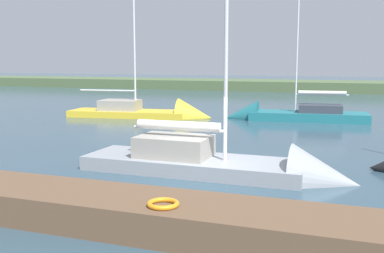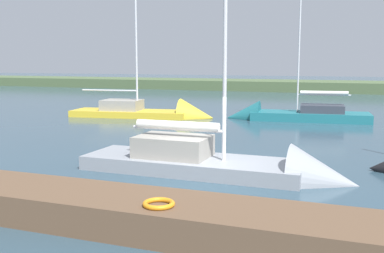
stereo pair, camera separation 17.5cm
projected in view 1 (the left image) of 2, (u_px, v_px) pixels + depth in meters
The scene contains 7 objects.
ground_plane at pixel (212, 177), 14.23m from camera, with size 200.00×200.00×0.00m, color #2D4756.
far_shoreline at pixel (320, 91), 55.09m from camera, with size 180.00×8.00×2.40m, color #4C603D.
dock_pier at pixel (147, 214), 9.78m from camera, with size 24.62×1.92×0.71m, color brown.
life_ring_buoy at pixel (163, 204), 9.18m from camera, with size 0.66×0.66×0.10m, color orange.
sailboat_inner_slip at pixel (236, 171), 14.49m from camera, with size 8.84×2.29×11.16m.
sailboat_far_left at pixel (156, 115), 29.41m from camera, with size 9.59×3.63×11.52m.
sailboat_near_dock at pixel (284, 118), 28.17m from camera, with size 8.80×3.15×10.16m.
Camera 1 is at (-4.10, 13.26, 3.62)m, focal length 42.54 mm.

